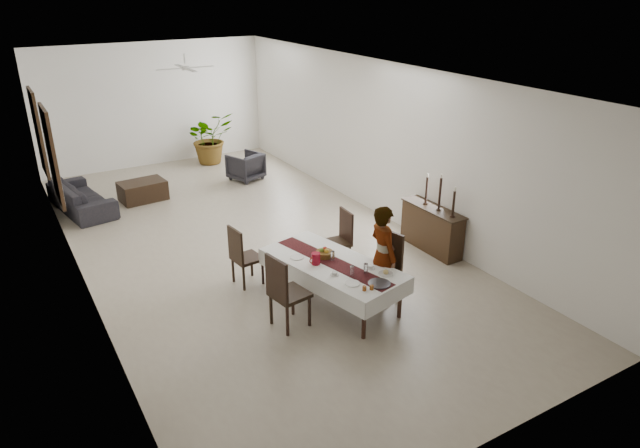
# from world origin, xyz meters

# --- Properties ---
(floor) EXTENTS (6.00, 12.00, 0.00)m
(floor) POSITION_xyz_m (0.00, 0.00, 0.00)
(floor) COLOR #B1A58D
(floor) RESTS_ON ground
(ceiling) EXTENTS (6.00, 12.00, 0.02)m
(ceiling) POSITION_xyz_m (0.00, 0.00, 3.20)
(ceiling) COLOR white
(ceiling) RESTS_ON wall_back
(wall_back) EXTENTS (6.00, 0.02, 3.20)m
(wall_back) POSITION_xyz_m (0.00, 6.00, 1.60)
(wall_back) COLOR white
(wall_back) RESTS_ON floor
(wall_front) EXTENTS (6.00, 0.02, 3.20)m
(wall_front) POSITION_xyz_m (0.00, -6.00, 1.60)
(wall_front) COLOR white
(wall_front) RESTS_ON floor
(wall_left) EXTENTS (0.02, 12.00, 3.20)m
(wall_left) POSITION_xyz_m (-3.00, 0.00, 1.60)
(wall_left) COLOR white
(wall_left) RESTS_ON floor
(wall_right) EXTENTS (0.02, 12.00, 3.20)m
(wall_right) POSITION_xyz_m (3.00, 0.00, 1.60)
(wall_right) COLOR white
(wall_right) RESTS_ON floor
(dining_table_top) EXTENTS (1.35, 2.29, 0.04)m
(dining_table_top) POSITION_xyz_m (0.22, -2.61, 0.65)
(dining_table_top) COLOR black
(dining_table_top) RESTS_ON table_leg_fl
(table_leg_fl) EXTENTS (0.07, 0.07, 0.63)m
(table_leg_fl) POSITION_xyz_m (0.06, -3.70, 0.31)
(table_leg_fl) COLOR black
(table_leg_fl) RESTS_ON floor
(table_leg_fr) EXTENTS (0.07, 0.07, 0.63)m
(table_leg_fr) POSITION_xyz_m (0.83, -3.52, 0.31)
(table_leg_fr) COLOR black
(table_leg_fr) RESTS_ON floor
(table_leg_bl) EXTENTS (0.07, 0.07, 0.63)m
(table_leg_bl) POSITION_xyz_m (-0.39, -1.71, 0.31)
(table_leg_bl) COLOR black
(table_leg_bl) RESTS_ON floor
(table_leg_br) EXTENTS (0.07, 0.07, 0.63)m
(table_leg_br) POSITION_xyz_m (0.38, -1.53, 0.31)
(table_leg_br) COLOR black
(table_leg_br) RESTS_ON floor
(tablecloth_top) EXTENTS (1.54, 2.48, 0.01)m
(tablecloth_top) POSITION_xyz_m (0.22, -2.61, 0.67)
(tablecloth_top) COLOR white
(tablecloth_top) RESTS_ON dining_table_top
(tablecloth_drape_left) EXTENTS (0.52, 2.25, 0.27)m
(tablecloth_drape_left) POSITION_xyz_m (-0.29, -2.73, 0.55)
(tablecloth_drape_left) COLOR white
(tablecloth_drape_left) RESTS_ON dining_table_top
(tablecloth_drape_right) EXTENTS (0.52, 2.25, 0.27)m
(tablecloth_drape_right) POSITION_xyz_m (0.73, -2.50, 0.55)
(tablecloth_drape_right) COLOR white
(tablecloth_drape_right) RESTS_ON dining_table_top
(tablecloth_drape_near) EXTENTS (1.03, 0.24, 0.27)m
(tablecloth_drape_near) POSITION_xyz_m (0.48, -3.73, 0.55)
(tablecloth_drape_near) COLOR silver
(tablecloth_drape_near) RESTS_ON dining_table_top
(tablecloth_drape_far) EXTENTS (1.03, 0.24, 0.27)m
(tablecloth_drape_far) POSITION_xyz_m (-0.04, -1.50, 0.55)
(tablecloth_drape_far) COLOR silver
(tablecloth_drape_far) RESTS_ON dining_table_top
(table_runner) EXTENTS (0.80, 2.25, 0.00)m
(table_runner) POSITION_xyz_m (0.22, -2.61, 0.68)
(table_runner) COLOR #4E1618
(table_runner) RESTS_ON tablecloth_top
(red_pitcher) EXTENTS (0.16, 0.16, 0.18)m
(red_pitcher) POSITION_xyz_m (-0.03, -2.53, 0.77)
(red_pitcher) COLOR maroon
(red_pitcher) RESTS_ON tablecloth_top
(pitcher_handle) EXTENTS (0.11, 0.04, 0.11)m
(pitcher_handle) POSITION_xyz_m (-0.10, -2.55, 0.77)
(pitcher_handle) COLOR maroon
(pitcher_handle) RESTS_ON red_pitcher
(wine_glass_near) EXTENTS (0.06, 0.06, 0.15)m
(wine_glass_near) POSITION_xyz_m (0.45, -3.16, 0.76)
(wine_glass_near) COLOR silver
(wine_glass_near) RESTS_ON tablecloth_top
(wine_glass_mid) EXTENTS (0.06, 0.06, 0.15)m
(wine_glass_mid) POSITION_xyz_m (0.24, -3.11, 0.76)
(wine_glass_mid) COLOR white
(wine_glass_mid) RESTS_ON tablecloth_top
(wine_glass_far) EXTENTS (0.06, 0.06, 0.15)m
(wine_glass_far) POSITION_xyz_m (0.25, -2.56, 0.76)
(wine_glass_far) COLOR silver
(wine_glass_far) RESTS_ON tablecloth_top
(teacup_right) EXTENTS (0.08, 0.08, 0.05)m
(teacup_right) POSITION_xyz_m (0.60, -3.08, 0.71)
(teacup_right) COLOR white
(teacup_right) RESTS_ON saucer_right
(saucer_right) EXTENTS (0.13, 0.13, 0.01)m
(saucer_right) POSITION_xyz_m (0.60, -3.08, 0.69)
(saucer_right) COLOR silver
(saucer_right) RESTS_ON tablecloth_top
(teacup_left) EXTENTS (0.08, 0.08, 0.05)m
(teacup_left) POSITION_xyz_m (0.03, -2.98, 0.71)
(teacup_left) COLOR silver
(teacup_left) RESTS_ON saucer_left
(saucer_left) EXTENTS (0.13, 0.13, 0.01)m
(saucer_left) POSITION_xyz_m (0.03, -2.98, 0.69)
(saucer_left) COLOR silver
(saucer_left) RESTS_ON tablecloth_top
(plate_near_right) EXTENTS (0.21, 0.21, 0.01)m
(plate_near_right) POSITION_xyz_m (0.69, -3.33, 0.69)
(plate_near_right) COLOR silver
(plate_near_right) RESTS_ON tablecloth_top
(bread_near_right) EXTENTS (0.08, 0.08, 0.08)m
(bread_near_right) POSITION_xyz_m (0.69, -3.33, 0.71)
(bread_near_right) COLOR #DABC6A
(bread_near_right) RESTS_ON plate_near_right
(plate_near_left) EXTENTS (0.21, 0.21, 0.01)m
(plate_near_left) POSITION_xyz_m (0.11, -3.33, 0.69)
(plate_near_left) COLOR white
(plate_near_left) RESTS_ON tablecloth_top
(plate_far_left) EXTENTS (0.21, 0.21, 0.01)m
(plate_far_left) POSITION_xyz_m (-0.17, -2.20, 0.69)
(plate_far_left) COLOR silver
(plate_far_left) RESTS_ON tablecloth_top
(serving_tray) EXTENTS (0.32, 0.32, 0.02)m
(serving_tray) POSITION_xyz_m (0.43, -3.53, 0.69)
(serving_tray) COLOR #45464B
(serving_tray) RESTS_ON tablecloth_top
(jam_jar_a) EXTENTS (0.06, 0.06, 0.07)m
(jam_jar_a) POSITION_xyz_m (0.24, -3.60, 0.71)
(jam_jar_a) COLOR brown
(jam_jar_a) RESTS_ON tablecloth_top
(jam_jar_b) EXTENTS (0.06, 0.06, 0.07)m
(jam_jar_b) POSITION_xyz_m (0.15, -3.57, 0.71)
(jam_jar_b) COLOR brown
(jam_jar_b) RESTS_ON tablecloth_top
(fruit_basket) EXTENTS (0.27, 0.27, 0.09)m
(fruit_basket) POSITION_xyz_m (0.21, -2.39, 0.72)
(fruit_basket) COLOR brown
(fruit_basket) RESTS_ON tablecloth_top
(fruit_red) EXTENTS (0.08, 0.08, 0.08)m
(fruit_red) POSITION_xyz_m (0.24, -2.36, 0.79)
(fruit_red) COLOR #A31D10
(fruit_red) RESTS_ON fruit_basket
(fruit_green) EXTENTS (0.07, 0.07, 0.07)m
(fruit_green) POSITION_xyz_m (0.17, -2.37, 0.79)
(fruit_green) COLOR olive
(fruit_green) RESTS_ON fruit_basket
(fruit_yellow) EXTENTS (0.08, 0.08, 0.08)m
(fruit_yellow) POSITION_xyz_m (0.22, -2.43, 0.79)
(fruit_yellow) COLOR gold
(fruit_yellow) RESTS_ON fruit_basket
(chair_right_near_seat) EXTENTS (0.57, 0.57, 0.05)m
(chair_right_near_seat) POSITION_xyz_m (0.85, -3.00, 0.50)
(chair_right_near_seat) COLOR black
(chair_right_near_seat) RESTS_ON chair_right_near_leg_fl
(chair_right_near_leg_fl) EXTENTS (0.06, 0.06, 0.47)m
(chair_right_near_leg_fl) POSITION_xyz_m (1.08, -3.14, 0.24)
(chair_right_near_leg_fl) COLOR black
(chair_right_near_leg_fl) RESTS_ON floor
(chair_right_near_leg_fr) EXTENTS (0.06, 0.06, 0.47)m
(chair_right_near_leg_fr) POSITION_xyz_m (0.99, -2.76, 0.24)
(chair_right_near_leg_fr) COLOR black
(chair_right_near_leg_fr) RESTS_ON floor
(chair_right_near_leg_bl) EXTENTS (0.06, 0.06, 0.47)m
(chair_right_near_leg_bl) POSITION_xyz_m (0.70, -3.23, 0.24)
(chair_right_near_leg_bl) COLOR black
(chair_right_near_leg_bl) RESTS_ON floor
(chair_right_near_leg_br) EXTENTS (0.06, 0.06, 0.47)m
(chair_right_near_leg_br) POSITION_xyz_m (0.61, -2.85, 0.24)
(chair_right_near_leg_br) COLOR black
(chair_right_near_leg_br) RESTS_ON floor
(chair_right_near_back) EXTENTS (0.15, 0.48, 0.61)m
(chair_right_near_back) POSITION_xyz_m (1.06, -2.95, 0.83)
(chair_right_near_back) COLOR black
(chair_right_near_back) RESTS_ON chair_right_near_seat
(chair_right_far_seat) EXTENTS (0.46, 0.46, 0.05)m
(chair_right_far_seat) POSITION_xyz_m (0.89, -1.65, 0.45)
(chair_right_far_seat) COLOR black
(chair_right_far_seat) RESTS_ON chair_right_far_leg_fl
(chair_right_far_leg_fl) EXTENTS (0.05, 0.05, 0.43)m
(chair_right_far_leg_fl) POSITION_xyz_m (1.06, -1.84, 0.21)
(chair_right_far_leg_fl) COLOR black
(chair_right_far_leg_fl) RESTS_ON floor
(chair_right_far_leg_fr) EXTENTS (0.05, 0.05, 0.43)m
(chair_right_far_leg_fr) POSITION_xyz_m (1.08, -1.49, 0.21)
(chair_right_far_leg_fr) COLOR black
(chair_right_far_leg_fr) RESTS_ON floor
(chair_right_far_leg_bl) EXTENTS (0.05, 0.05, 0.43)m
(chair_right_far_leg_bl) POSITION_xyz_m (0.70, -1.82, 0.21)
(chair_right_far_leg_bl) COLOR black
(chair_right_far_leg_bl) RESTS_ON floor
(chair_right_far_leg_br) EXTENTS (0.05, 0.05, 0.43)m
(chair_right_far_leg_br) POSITION_xyz_m (0.73, -1.47, 0.21)
(chair_right_far_leg_br) COLOR black
(chair_right_far_leg_br) RESTS_ON floor
(chair_right_far_back) EXTENTS (0.07, 0.43, 0.55)m
(chair_right_far_back) POSITION_xyz_m (1.09, -1.67, 0.75)
(chair_right_far_back) COLOR black
(chair_right_far_back) RESTS_ON chair_right_far_seat
(chair_left_near_seat) EXTENTS (0.55, 0.55, 0.05)m
(chair_left_near_seat) POSITION_xyz_m (-0.65, -2.87, 0.51)
(chair_left_near_seat) COLOR black
(chair_left_near_seat) RESTS_ON chair_left_near_leg_fl
(chair_left_near_leg_fl) EXTENTS (0.06, 0.06, 0.48)m
(chair_left_near_leg_fl) POSITION_xyz_m (-0.88, -2.70, 0.24)
(chair_left_near_leg_fl) COLOR black
(chair_left_near_leg_fl) RESTS_ON floor
(chair_left_near_leg_fr) EXTENTS (0.06, 0.06, 0.48)m
(chair_left_near_leg_fr) POSITION_xyz_m (-0.82, -3.09, 0.24)
(chair_left_near_leg_fr) COLOR black
(chair_left_near_leg_fr) RESTS_ON floor
(chair_left_near_leg_bl) EXTENTS (0.06, 0.06, 0.48)m
(chair_left_near_leg_bl) POSITION_xyz_m (-0.49, -2.64, 0.24)
(chair_left_near_leg_bl) COLOR black
(chair_left_near_leg_bl) RESTS_ON floor
(chair_left_near_leg_br) EXTENTS (0.06, 0.06, 0.48)m
(chair_left_near_leg_br) POSITION_xyz_m (-0.43, -3.03, 0.24)
(chair_left_near_leg_br) COLOR black
(chair_left_near_leg_br) RESTS_ON floor
(chair_left_near_back) EXTENTS (0.12, 0.48, 0.61)m
(chair_left_near_back) POSITION_xyz_m (-0.87, -2.90, 0.83)
(chair_left_near_back) COLOR black
(chair_left_near_back) RESTS_ON chair_left_near_seat
(chair_left_far_seat) EXTENTS (0.48, 0.48, 0.05)m
(chair_left_far_seat) POSITION_xyz_m (-0.67, -1.41, 0.45)
(chair_left_far_seat) COLOR black
(chair_left_far_seat) RESTS_ON chair_left_far_leg_fl
(chair_left_far_leg_fl) EXTENTS (0.05, 0.05, 0.43)m
(chair_left_far_leg_fl) POSITION_xyz_m (-0.87, -1.25, 0.21)
(chair_left_far_leg_fl) COLOR black
(chair_left_far_leg_fl) RESTS_ON floor
(chair_left_far_leg_fr) EXTENTS (0.05, 0.05, 0.43)m
(chair_left_far_leg_fr) POSITION_xyz_m (-0.83, -1.61, 0.21)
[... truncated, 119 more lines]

